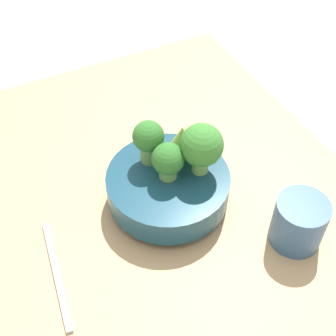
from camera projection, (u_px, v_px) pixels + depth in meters
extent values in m
plane|color=#ADA89E|center=(158.00, 203.00, 0.87)|extent=(6.00, 6.00, 0.00)
cube|color=tan|center=(158.00, 197.00, 0.85)|extent=(0.84, 0.69, 0.03)
cylinder|color=navy|center=(168.00, 198.00, 0.82)|extent=(0.09, 0.09, 0.01)
cylinder|color=navy|center=(168.00, 186.00, 0.80)|extent=(0.21, 0.21, 0.05)
cylinder|color=#609347|center=(149.00, 152.00, 0.79)|extent=(0.03, 0.03, 0.04)
sphere|color=#2D6B28|center=(148.00, 136.00, 0.76)|extent=(0.05, 0.05, 0.05)
cylinder|color=#7AB256|center=(200.00, 163.00, 0.78)|extent=(0.03, 0.03, 0.03)
sphere|color=#387A2D|center=(202.00, 145.00, 0.75)|extent=(0.07, 0.07, 0.07)
cylinder|color=#6BA34C|center=(168.00, 172.00, 0.77)|extent=(0.03, 0.03, 0.02)
sphere|color=#2D6B28|center=(168.00, 159.00, 0.75)|extent=(0.05, 0.05, 0.05)
cylinder|color=#6BA34C|center=(181.00, 152.00, 0.80)|extent=(0.02, 0.02, 0.02)
cone|color=#93B751|center=(182.00, 137.00, 0.78)|extent=(0.05, 0.05, 0.05)
cylinder|color=#33567F|center=(299.00, 222.00, 0.74)|extent=(0.08, 0.08, 0.09)
cube|color=silver|center=(57.00, 274.00, 0.72)|extent=(0.20, 0.03, 0.01)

